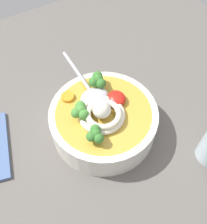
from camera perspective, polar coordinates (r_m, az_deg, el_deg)
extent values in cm
cube|color=#5B5651|center=(59.06, 0.87, -7.05)|extent=(106.59, 106.59, 3.20)
cylinder|color=silver|center=(56.44, 0.00, -1.91)|extent=(22.44, 22.44, 6.56)
cylinder|color=gold|center=(56.22, 0.00, -1.77)|extent=(19.75, 19.75, 6.04)
torus|color=silver|center=(52.59, -0.34, -0.55)|extent=(9.36, 9.36, 1.29)
torus|color=silver|center=(51.32, -0.39, -0.57)|extent=(10.03, 10.03, 1.16)
sphere|color=silver|center=(51.21, -0.35, 0.51)|extent=(3.63, 3.63, 3.63)
ellipsoid|color=#B7B7BC|center=(55.16, -2.01, 3.39)|extent=(4.56, 6.12, 1.60)
cylinder|color=#B7B7BC|center=(59.67, -5.46, 8.30)|extent=(15.02, 1.21, 0.80)
ellipsoid|color=red|center=(54.76, 2.85, 3.00)|extent=(4.05, 3.65, 1.82)
cylinder|color=#7A9E60|center=(52.82, -4.75, -0.60)|extent=(1.08, 1.08, 1.15)
sphere|color=#478938|center=(51.48, -4.88, 0.43)|extent=(2.11, 2.11, 2.11)
sphere|color=#478938|center=(51.08, -4.30, -0.52)|extent=(2.11, 2.11, 2.11)
sphere|color=#478938|center=(52.17, -5.00, 1.28)|extent=(2.11, 2.11, 2.11)
sphere|color=#478938|center=(51.38, -5.90, -0.16)|extent=(2.11, 2.11, 2.11)
cylinder|color=#7A9E60|center=(57.44, -1.12, 5.89)|extent=(1.11, 1.11, 1.19)
sphere|color=#38752D|center=(56.18, -1.15, 7.02)|extent=(2.18, 2.18, 2.18)
sphere|color=#38752D|center=(55.69, -0.57, 6.17)|extent=(2.18, 2.18, 2.18)
sphere|color=#38752D|center=(56.96, -1.31, 7.74)|extent=(2.18, 2.18, 2.18)
sphere|color=#38752D|center=(55.95, -2.11, 6.48)|extent=(2.18, 2.18, 2.18)
cylinder|color=#7A9E60|center=(49.94, -1.59, -5.56)|extent=(1.00, 1.00, 1.07)
sphere|color=#38752D|center=(48.62, -1.63, -4.68)|extent=(1.96, 1.96, 1.96)
sphere|color=#38752D|center=(48.35, -1.04, -5.65)|extent=(1.96, 1.96, 1.96)
sphere|color=#38752D|center=(49.19, -1.79, -3.78)|extent=(1.96, 1.96, 1.96)
sphere|color=#38752D|center=(48.52, -2.64, -5.27)|extent=(1.96, 1.96, 1.96)
cylinder|color=orange|center=(56.14, -7.73, 3.27)|extent=(2.74, 2.74, 0.69)
cylinder|color=orange|center=(51.51, -2.68, -3.25)|extent=(2.37, 2.37, 0.50)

